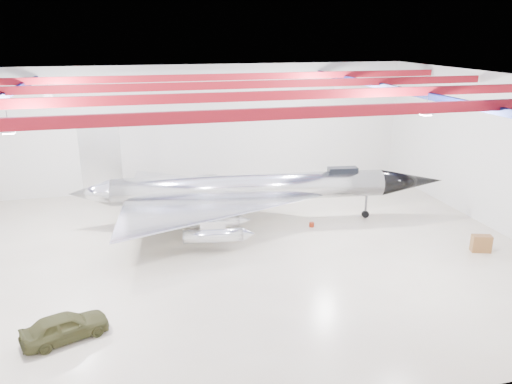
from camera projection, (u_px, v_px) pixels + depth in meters
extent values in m
plane|color=#C2B39A|center=(220.00, 254.00, 32.10)|extent=(40.00, 40.00, 0.00)
plane|color=silver|center=(189.00, 128.00, 44.26)|extent=(40.00, 0.00, 40.00)
plane|color=silver|center=(499.00, 154.00, 35.03)|extent=(0.00, 30.00, 30.00)
plane|color=#0A0F38|center=(216.00, 80.00, 28.72)|extent=(40.00, 40.00, 0.00)
cube|color=maroon|center=(253.00, 115.00, 20.60)|extent=(39.50, 0.25, 0.50)
cube|color=maroon|center=(226.00, 97.00, 26.14)|extent=(39.50, 0.25, 0.50)
cube|color=maroon|center=(208.00, 86.00, 31.68)|extent=(39.50, 0.25, 0.50)
cube|color=maroon|center=(196.00, 78.00, 37.22)|extent=(39.50, 0.25, 0.50)
cube|color=#0B1545|center=(402.00, 90.00, 31.77)|extent=(0.25, 29.50, 0.40)
cube|color=silver|center=(9.00, 129.00, 21.27)|extent=(0.55, 0.55, 0.25)
cube|color=silver|center=(426.00, 112.00, 25.89)|extent=(0.55, 0.55, 0.25)
cube|color=silver|center=(49.00, 96.00, 32.35)|extent=(0.55, 0.55, 0.25)
cube|color=silver|center=(336.00, 88.00, 36.97)|extent=(0.55, 0.55, 0.25)
cylinder|color=silver|center=(250.00, 187.00, 36.56)|extent=(19.95, 4.36, 1.99)
cone|color=black|center=(411.00, 181.00, 38.03)|extent=(5.17, 2.57, 1.99)
cone|color=silver|center=(90.00, 193.00, 35.21)|extent=(3.20, 2.33, 1.99)
cube|color=silver|center=(101.00, 157.00, 34.54)|extent=(2.77, 0.45, 4.47)
cube|color=black|center=(343.00, 171.00, 37.06)|extent=(2.26, 1.05, 0.50)
cylinder|color=silver|center=(213.00, 236.00, 31.48)|extent=(3.85, 1.34, 0.89)
cylinder|color=silver|center=(211.00, 222.00, 33.82)|extent=(3.85, 1.34, 0.89)
cylinder|color=silver|center=(209.00, 194.00, 39.45)|extent=(3.85, 1.34, 0.89)
cylinder|color=silver|center=(208.00, 185.00, 41.79)|extent=(3.85, 1.34, 0.89)
cylinder|color=#59595B|center=(366.00, 207.00, 38.20)|extent=(0.18, 0.18, 1.79)
cylinder|color=black|center=(365.00, 214.00, 38.38)|extent=(0.58, 0.28, 0.56)
cylinder|color=#59595B|center=(197.00, 226.00, 34.33)|extent=(0.18, 0.18, 1.79)
cylinder|color=black|center=(197.00, 235.00, 34.52)|extent=(0.58, 0.28, 0.56)
cylinder|color=#59595B|center=(196.00, 203.00, 39.02)|extent=(0.18, 0.18, 1.79)
cylinder|color=black|center=(196.00, 210.00, 39.20)|extent=(0.58, 0.28, 0.56)
imported|color=#3B3B1D|center=(65.00, 326.00, 23.07)|extent=(4.21, 2.86, 1.33)
cube|color=brown|center=(481.00, 244.00, 32.36)|extent=(1.36, 0.96, 1.12)
cube|color=maroon|center=(195.00, 219.00, 37.71)|extent=(0.47, 0.42, 0.27)
cylinder|color=#59595B|center=(212.00, 239.00, 33.97)|extent=(0.50, 0.50, 0.42)
cube|color=olive|center=(227.00, 217.00, 38.12)|extent=(0.65, 0.57, 0.39)
cube|color=#59595B|center=(137.00, 228.00, 36.03)|extent=(0.38, 0.31, 0.26)
cylinder|color=maroon|center=(312.00, 225.00, 36.61)|extent=(0.42, 0.42, 0.33)
cube|color=olive|center=(198.00, 225.00, 36.48)|extent=(0.75, 0.68, 0.42)
cylinder|color=#59595B|center=(235.00, 202.00, 41.30)|extent=(0.47, 0.47, 0.40)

